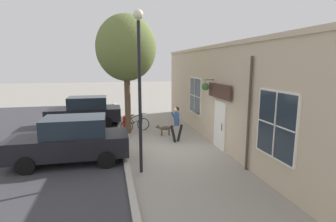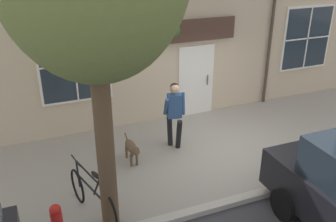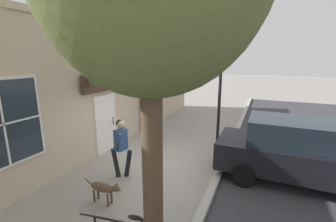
{
  "view_description": "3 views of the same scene",
  "coord_description": "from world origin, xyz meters",
  "px_view_note": "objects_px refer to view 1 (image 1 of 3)",
  "views": [
    {
      "loc": [
        2.52,
        10.69,
        3.69
      ],
      "look_at": [
        -0.1,
        -0.9,
        1.56
      ],
      "focal_mm": 28.0,
      "sensor_mm": 36.0,
      "label": 1
    },
    {
      "loc": [
        7.07,
        -4.35,
        4.79
      ],
      "look_at": [
        -0.39,
        -1.32,
        1.1
      ],
      "focal_mm": 40.0,
      "sensor_mm": 36.0,
      "label": 2
    },
    {
      "loc": [
        3.02,
        -6.01,
        3.35
      ],
      "look_at": [
        0.01,
        0.94,
        1.57
      ],
      "focal_mm": 24.0,
      "sensor_mm": 36.0,
      "label": 3
    }
  ],
  "objects_px": {
    "leaning_bicycle": "(135,125)",
    "street_lamp": "(139,71)",
    "parked_car_nearest_curb": "(85,111)",
    "pedestrian_walking": "(177,121)",
    "street_tree_by_curb": "(125,51)",
    "parked_car_mid_block": "(71,140)",
    "fire_hydrant": "(125,122)",
    "dog_on_leash": "(164,128)"
  },
  "relations": [
    {
      "from": "street_tree_by_curb",
      "to": "parked_car_mid_block",
      "type": "height_order",
      "value": "street_tree_by_curb"
    },
    {
      "from": "street_tree_by_curb",
      "to": "pedestrian_walking",
      "type": "bearing_deg",
      "value": 134.71
    },
    {
      "from": "parked_car_nearest_curb",
      "to": "street_lamp",
      "type": "distance_m",
      "value": 8.57
    },
    {
      "from": "leaning_bicycle",
      "to": "street_tree_by_curb",
      "type": "bearing_deg",
      "value": 25.61
    },
    {
      "from": "leaning_bicycle",
      "to": "parked_car_mid_block",
      "type": "relative_size",
      "value": 0.39
    },
    {
      "from": "parked_car_nearest_curb",
      "to": "dog_on_leash",
      "type": "bearing_deg",
      "value": 141.23
    },
    {
      "from": "pedestrian_walking",
      "to": "dog_on_leash",
      "type": "distance_m",
      "value": 1.41
    },
    {
      "from": "pedestrian_walking",
      "to": "fire_hydrant",
      "type": "xyz_separation_m",
      "value": [
        2.28,
        -3.14,
        -0.64
      ]
    },
    {
      "from": "street_lamp",
      "to": "fire_hydrant",
      "type": "bearing_deg",
      "value": -88.37
    },
    {
      "from": "dog_on_leash",
      "to": "street_lamp",
      "type": "bearing_deg",
      "value": 68.35
    },
    {
      "from": "leaning_bicycle",
      "to": "parked_car_mid_block",
      "type": "distance_m",
      "value": 5.03
    },
    {
      "from": "leaning_bicycle",
      "to": "parked_car_nearest_curb",
      "type": "height_order",
      "value": "parked_car_nearest_curb"
    },
    {
      "from": "dog_on_leash",
      "to": "street_lamp",
      "type": "height_order",
      "value": "street_lamp"
    },
    {
      "from": "pedestrian_walking",
      "to": "street_tree_by_curb",
      "type": "relative_size",
      "value": 0.28
    },
    {
      "from": "parked_car_nearest_curb",
      "to": "leaning_bicycle",
      "type": "bearing_deg",
      "value": 142.44
    },
    {
      "from": "dog_on_leash",
      "to": "parked_car_nearest_curb",
      "type": "xyz_separation_m",
      "value": [
        4.2,
        -3.37,
        0.49
      ]
    },
    {
      "from": "leaning_bicycle",
      "to": "street_lamp",
      "type": "bearing_deg",
      "value": 86.33
    },
    {
      "from": "leaning_bicycle",
      "to": "fire_hydrant",
      "type": "distance_m",
      "value": 0.89
    },
    {
      "from": "street_tree_by_curb",
      "to": "fire_hydrant",
      "type": "distance_m",
      "value": 4.09
    },
    {
      "from": "parked_car_nearest_curb",
      "to": "street_lamp",
      "type": "bearing_deg",
      "value": 107.39
    },
    {
      "from": "pedestrian_walking",
      "to": "fire_hydrant",
      "type": "relative_size",
      "value": 2.23
    },
    {
      "from": "pedestrian_walking",
      "to": "street_tree_by_curb",
      "type": "distance_m",
      "value": 4.57
    },
    {
      "from": "parked_car_mid_block",
      "to": "fire_hydrant",
      "type": "relative_size",
      "value": 5.6
    },
    {
      "from": "street_tree_by_curb",
      "to": "street_lamp",
      "type": "bearing_deg",
      "value": 90.99
    },
    {
      "from": "leaning_bicycle",
      "to": "fire_hydrant",
      "type": "relative_size",
      "value": 2.16
    },
    {
      "from": "parked_car_nearest_curb",
      "to": "fire_hydrant",
      "type": "relative_size",
      "value": 5.6
    },
    {
      "from": "dog_on_leash",
      "to": "street_lamp",
      "type": "relative_size",
      "value": 0.2
    },
    {
      "from": "pedestrian_walking",
      "to": "street_tree_by_curb",
      "type": "xyz_separation_m",
      "value": [
        2.19,
        -2.21,
        3.35
      ]
    },
    {
      "from": "pedestrian_walking",
      "to": "fire_hydrant",
      "type": "bearing_deg",
      "value": -54.07
    },
    {
      "from": "pedestrian_walking",
      "to": "street_lamp",
      "type": "relative_size",
      "value": 0.32
    },
    {
      "from": "dog_on_leash",
      "to": "parked_car_mid_block",
      "type": "relative_size",
      "value": 0.25
    },
    {
      "from": "dog_on_leash",
      "to": "leaning_bicycle",
      "type": "xyz_separation_m",
      "value": [
        1.39,
        -1.22,
        -0.01
      ]
    },
    {
      "from": "parked_car_mid_block",
      "to": "street_lamp",
      "type": "xyz_separation_m",
      "value": [
        -2.44,
        1.5,
        2.59
      ]
    },
    {
      "from": "leaning_bicycle",
      "to": "fire_hydrant",
      "type": "height_order",
      "value": "leaning_bicycle"
    },
    {
      "from": "parked_car_nearest_curb",
      "to": "fire_hydrant",
      "type": "height_order",
      "value": "parked_car_nearest_curb"
    },
    {
      "from": "leaning_bicycle",
      "to": "parked_car_nearest_curb",
      "type": "distance_m",
      "value": 3.57
    },
    {
      "from": "pedestrian_walking",
      "to": "fire_hydrant",
      "type": "height_order",
      "value": "pedestrian_walking"
    },
    {
      "from": "leaning_bicycle",
      "to": "pedestrian_walking",
      "type": "bearing_deg",
      "value": 125.51
    },
    {
      "from": "leaning_bicycle",
      "to": "parked_car_mid_block",
      "type": "bearing_deg",
      "value": 55.92
    },
    {
      "from": "pedestrian_walking",
      "to": "street_tree_by_curb",
      "type": "bearing_deg",
      "value": -45.29
    },
    {
      "from": "street_tree_by_curb",
      "to": "parked_car_mid_block",
      "type": "xyz_separation_m",
      "value": [
        2.35,
        3.92,
        -3.5
      ]
    },
    {
      "from": "parked_car_mid_block",
      "to": "dog_on_leash",
      "type": "bearing_deg",
      "value": -145.11
    }
  ]
}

